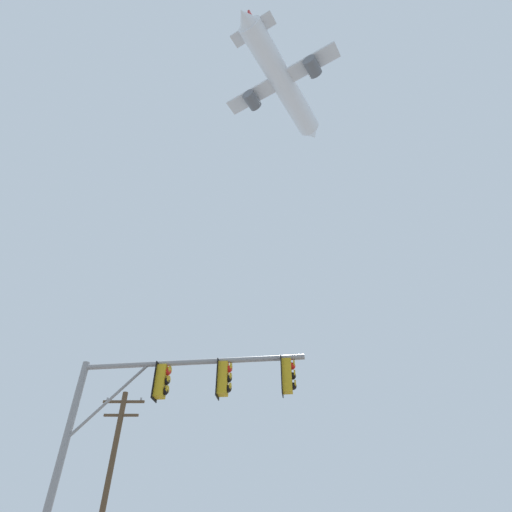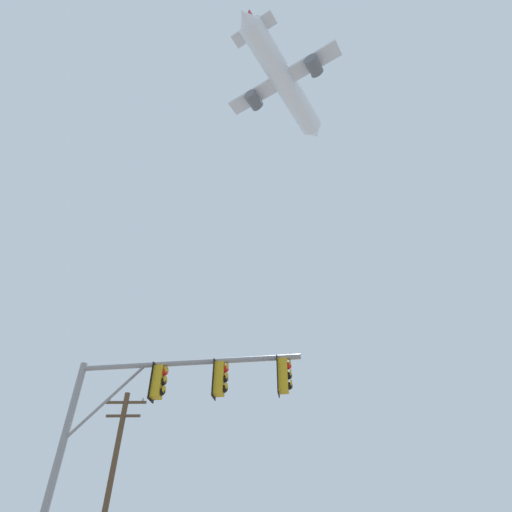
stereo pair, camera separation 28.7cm
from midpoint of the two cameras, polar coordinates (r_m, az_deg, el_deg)
The scene contains 3 objects.
signal_pole_near at distance 11.96m, azimuth -12.45°, elevation -19.83°, with size 6.47×1.01×6.05m.
utility_pole at distance 23.35m, azimuth -19.25°, elevation -27.28°, with size 2.20×0.28×8.77m.
airplane at distance 61.02m, azimuth 4.09°, elevation 23.21°, with size 15.25×19.75×5.87m.
Camera 2 is at (0.47, -3.59, 1.24)m, focal length 28.54 mm.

